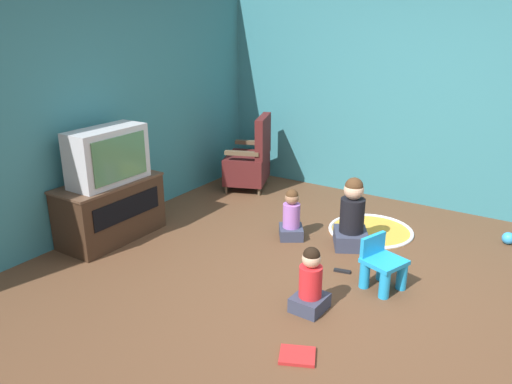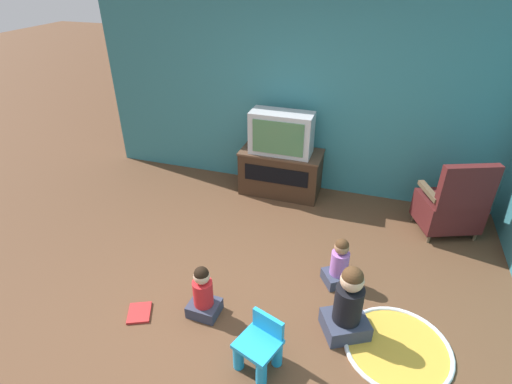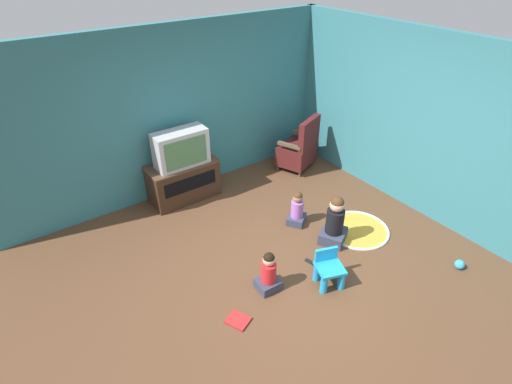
{
  "view_description": "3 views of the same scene",
  "coord_description": "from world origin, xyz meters",
  "px_view_note": "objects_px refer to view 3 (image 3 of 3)",
  "views": [
    {
      "loc": [
        -3.51,
        -1.55,
        2.17
      ],
      "look_at": [
        -0.13,
        0.64,
        0.74
      ],
      "focal_mm": 35.0,
      "sensor_mm": 36.0,
      "label": 1
    },
    {
      "loc": [
        0.79,
        -2.37,
        2.82
      ],
      "look_at": [
        -0.22,
        0.74,
        0.87
      ],
      "focal_mm": 28.0,
      "sensor_mm": 36.0,
      "label": 2
    },
    {
      "loc": [
        -2.53,
        -2.71,
        3.54
      ],
      "look_at": [
        -0.13,
        0.64,
        0.86
      ],
      "focal_mm": 28.0,
      "sensor_mm": 36.0,
      "label": 3
    }
  ],
  "objects_px": {
    "black_armchair": "(299,149)",
    "yellow_kid_chair": "(329,271)",
    "television": "(181,148)",
    "child_watching_right": "(269,273)",
    "toy_ball": "(460,264)",
    "child_watching_left": "(297,210)",
    "book": "(238,320)",
    "child_watching_center": "(335,222)",
    "tv_cabinet": "(183,180)",
    "remote_control": "(310,262)"
  },
  "relations": [
    {
      "from": "tv_cabinet",
      "to": "television",
      "type": "distance_m",
      "value": 0.57
    },
    {
      "from": "tv_cabinet",
      "to": "child_watching_right",
      "type": "relative_size",
      "value": 2.0
    },
    {
      "from": "child_watching_center",
      "to": "book",
      "type": "distance_m",
      "value": 1.87
    },
    {
      "from": "yellow_kid_chair",
      "to": "remote_control",
      "type": "relative_size",
      "value": 2.82
    },
    {
      "from": "television",
      "to": "black_armchair",
      "type": "distance_m",
      "value": 2.17
    },
    {
      "from": "tv_cabinet",
      "to": "child_watching_right",
      "type": "distance_m",
      "value": 2.33
    },
    {
      "from": "television",
      "to": "black_armchair",
      "type": "xyz_separation_m",
      "value": [
        2.09,
        -0.28,
        -0.51
      ]
    },
    {
      "from": "tv_cabinet",
      "to": "television",
      "type": "height_order",
      "value": "television"
    },
    {
      "from": "toy_ball",
      "to": "remote_control",
      "type": "relative_size",
      "value": 0.79
    },
    {
      "from": "child_watching_left",
      "to": "black_armchair",
      "type": "bearing_deg",
      "value": 14.79
    },
    {
      "from": "television",
      "to": "child_watching_right",
      "type": "bearing_deg",
      "value": -92.36
    },
    {
      "from": "tv_cabinet",
      "to": "toy_ball",
      "type": "height_order",
      "value": "tv_cabinet"
    },
    {
      "from": "book",
      "to": "tv_cabinet",
      "type": "bearing_deg",
      "value": -39.03
    },
    {
      "from": "television",
      "to": "book",
      "type": "height_order",
      "value": "television"
    },
    {
      "from": "toy_ball",
      "to": "remote_control",
      "type": "xyz_separation_m",
      "value": [
        -1.45,
        1.16,
        -0.05
      ]
    },
    {
      "from": "television",
      "to": "toy_ball",
      "type": "bearing_deg",
      "value": -58.97
    },
    {
      "from": "tv_cabinet",
      "to": "remote_control",
      "type": "xyz_separation_m",
      "value": [
        0.6,
        -2.3,
        -0.31
      ]
    },
    {
      "from": "black_armchair",
      "to": "yellow_kid_chair",
      "type": "height_order",
      "value": "black_armchair"
    },
    {
      "from": "television",
      "to": "child_watching_left",
      "type": "relative_size",
      "value": 1.5
    },
    {
      "from": "yellow_kid_chair",
      "to": "book",
      "type": "distance_m",
      "value": 1.22
    },
    {
      "from": "television",
      "to": "yellow_kid_chair",
      "type": "bearing_deg",
      "value": -78.41
    },
    {
      "from": "television",
      "to": "child_watching_left",
      "type": "bearing_deg",
      "value": -56.24
    },
    {
      "from": "child_watching_center",
      "to": "tv_cabinet",
      "type": "bearing_deg",
      "value": 89.57
    },
    {
      "from": "child_watching_left",
      "to": "child_watching_center",
      "type": "height_order",
      "value": "child_watching_center"
    },
    {
      "from": "yellow_kid_chair",
      "to": "book",
      "type": "bearing_deg",
      "value": -167.64
    },
    {
      "from": "child_watching_left",
      "to": "book",
      "type": "bearing_deg",
      "value": 176.76
    },
    {
      "from": "toy_ball",
      "to": "child_watching_left",
      "type": "bearing_deg",
      "value": 118.77
    },
    {
      "from": "tv_cabinet",
      "to": "child_watching_center",
      "type": "height_order",
      "value": "child_watching_center"
    },
    {
      "from": "yellow_kid_chair",
      "to": "child_watching_left",
      "type": "height_order",
      "value": "child_watching_left"
    },
    {
      "from": "toy_ball",
      "to": "television",
      "type": "bearing_deg",
      "value": 121.03
    },
    {
      "from": "child_watching_right",
      "to": "black_armchair",
      "type": "bearing_deg",
      "value": 44.88
    },
    {
      "from": "yellow_kid_chair",
      "to": "toy_ball",
      "type": "bearing_deg",
      "value": -7.81
    },
    {
      "from": "toy_ball",
      "to": "book",
      "type": "bearing_deg",
      "value": 160.97
    },
    {
      "from": "yellow_kid_chair",
      "to": "tv_cabinet",
      "type": "bearing_deg",
      "value": 120.96
    },
    {
      "from": "child_watching_left",
      "to": "remote_control",
      "type": "xyz_separation_m",
      "value": [
        -0.4,
        -0.75,
        -0.22
      ]
    },
    {
      "from": "child_watching_left",
      "to": "toy_ball",
      "type": "xyz_separation_m",
      "value": [
        1.05,
        -1.91,
        -0.17
      ]
    },
    {
      "from": "television",
      "to": "black_armchair",
      "type": "bearing_deg",
      "value": -7.57
    },
    {
      "from": "television",
      "to": "yellow_kid_chair",
      "type": "distance_m",
      "value": 2.77
    },
    {
      "from": "child_watching_left",
      "to": "child_watching_center",
      "type": "distance_m",
      "value": 0.62
    },
    {
      "from": "tv_cabinet",
      "to": "child_watching_right",
      "type": "height_order",
      "value": "tv_cabinet"
    },
    {
      "from": "toy_ball",
      "to": "remote_control",
      "type": "height_order",
      "value": "toy_ball"
    },
    {
      "from": "black_armchair",
      "to": "child_watching_left",
      "type": "height_order",
      "value": "black_armchair"
    },
    {
      "from": "tv_cabinet",
      "to": "child_watching_center",
      "type": "distance_m",
      "value": 2.43
    },
    {
      "from": "book",
      "to": "child_watching_center",
      "type": "bearing_deg",
      "value": -102.55
    },
    {
      "from": "yellow_kid_chair",
      "to": "book",
      "type": "xyz_separation_m",
      "value": [
        -1.2,
        0.15,
        -0.18
      ]
    },
    {
      "from": "tv_cabinet",
      "to": "toy_ball",
      "type": "relative_size",
      "value": 8.72
    },
    {
      "from": "black_armchair",
      "to": "yellow_kid_chair",
      "type": "distance_m",
      "value": 2.82
    },
    {
      "from": "tv_cabinet",
      "to": "book",
      "type": "relative_size",
      "value": 3.56
    },
    {
      "from": "tv_cabinet",
      "to": "child_watching_right",
      "type": "bearing_deg",
      "value": -92.31
    },
    {
      "from": "child_watching_right",
      "to": "toy_ball",
      "type": "bearing_deg",
      "value": -25.46
    }
  ]
}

